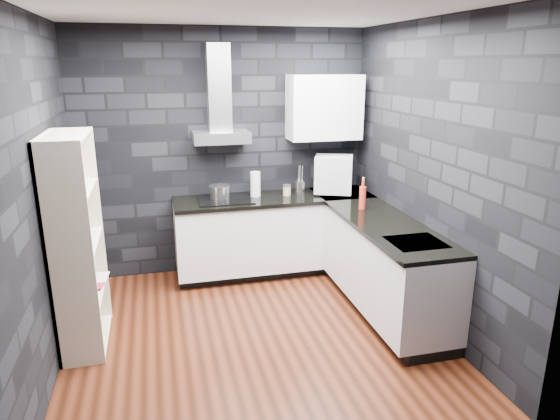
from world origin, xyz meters
name	(u,v)px	position (x,y,z in m)	size (l,w,h in m)	color
ground	(254,334)	(0.00, 0.00, 0.00)	(3.20, 3.20, 0.00)	#491E10
ceiling	(249,10)	(0.00, 0.00, 2.70)	(3.20, 3.20, 0.00)	silver
wall_back	(224,153)	(0.00, 1.62, 1.35)	(3.20, 0.05, 2.70)	black
wall_front	(313,261)	(0.00, -1.62, 1.35)	(3.20, 0.05, 2.70)	black
wall_left	(36,200)	(-1.62, 0.00, 1.35)	(0.05, 3.20, 2.70)	black
wall_right	(431,176)	(1.62, 0.00, 1.35)	(0.05, 3.20, 2.70)	black
toekick_back	(274,266)	(0.50, 1.34, 0.05)	(2.18, 0.50, 0.10)	black
toekick_right	(388,307)	(1.34, 0.10, 0.05)	(0.50, 1.78, 0.10)	black
counter_back_cab	(274,232)	(0.50, 1.30, 0.48)	(2.20, 0.60, 0.76)	silver
counter_right_cab	(386,266)	(1.30, 0.10, 0.48)	(0.60, 1.80, 0.76)	silver
counter_back_top	(275,199)	(0.50, 1.29, 0.88)	(2.20, 0.62, 0.04)	black
counter_right_top	(388,226)	(1.29, 0.10, 0.88)	(0.62, 1.80, 0.04)	black
counter_corner_top	(342,194)	(1.30, 1.30, 0.88)	(0.62, 0.62, 0.04)	black
hood_body	(221,137)	(-0.05, 1.43, 1.56)	(0.60, 0.34, 0.12)	#BBBAC0
hood_chimney	(219,88)	(-0.05, 1.50, 2.07)	(0.24, 0.20, 0.90)	#BBBAC0
upper_cabinet	(324,107)	(1.10, 1.43, 1.85)	(0.80, 0.35, 0.70)	silver
cooktop	(225,199)	(-0.05, 1.30, 0.91)	(0.58, 0.50, 0.01)	black
sink_rim	(416,243)	(1.30, -0.40, 0.89)	(0.44, 0.40, 0.01)	#BBBAC0
pot	(220,192)	(-0.10, 1.35, 0.98)	(0.21, 0.21, 0.13)	silver
glass_vase	(255,184)	(0.30, 1.37, 1.04)	(0.11, 0.11, 0.27)	silver
storage_jar	(287,191)	(0.65, 1.32, 0.95)	(0.09, 0.09, 0.10)	tan
utensil_crock	(300,187)	(0.82, 1.38, 0.97)	(0.11, 0.11, 0.14)	silver
appliance_garage	(333,174)	(1.17, 1.26, 1.12)	(0.41, 0.32, 0.41)	#B6B8BE
red_bottle	(362,198)	(1.25, 0.62, 1.01)	(0.07, 0.07, 0.23)	#B62C1E
bookshelf	(77,244)	(-1.42, 0.24, 0.90)	(0.34, 0.80, 1.80)	beige
fruit_bowl	(75,243)	(-1.42, 0.16, 0.94)	(0.19, 0.19, 0.05)	white
book_red	(84,275)	(-1.41, 0.35, 0.57)	(0.15, 0.02, 0.21)	maroon
book_second	(86,268)	(-1.40, 0.47, 0.59)	(0.17, 0.02, 0.23)	#B2B2B2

